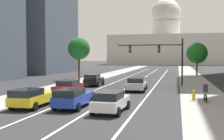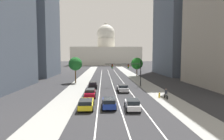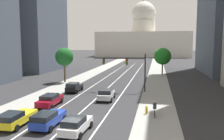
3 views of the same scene
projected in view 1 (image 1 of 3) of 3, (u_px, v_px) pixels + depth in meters
ground_plane at (149, 75)px, 59.95m from camera, size 400.00×400.00×0.00m
sidewalk_left at (104, 76)px, 57.02m from camera, size 4.50×130.00×0.01m
sidewalk_right at (191, 77)px, 53.16m from camera, size 4.50×130.00×0.01m
lane_stripe_left at (120, 80)px, 46.07m from camera, size 0.16×90.00×0.01m
lane_stripe_center at (139, 80)px, 45.36m from camera, size 0.16×90.00×0.01m
lane_stripe_right at (159, 81)px, 44.65m from camera, size 0.16×90.00×0.01m
capitol_building at (166, 45)px, 140.70m from camera, size 53.57×28.22×33.67m
car_black at (94, 80)px, 36.69m from camera, size 2.01×4.16×1.58m
car_white at (111, 101)px, 19.19m from camera, size 2.08×4.22×1.49m
car_blue at (73, 97)px, 20.90m from camera, size 1.97×4.56×1.51m
car_crimson at (69, 87)px, 28.31m from camera, size 2.10×4.70×1.46m
car_silver at (137, 84)px, 31.20m from camera, size 2.20×4.25×1.50m
car_yellow at (32, 97)px, 21.23m from camera, size 2.12×4.70×1.46m
traffic_signal_mast at (160, 53)px, 36.83m from camera, size 8.60×0.39×6.16m
fire_hydrant at (194, 95)px, 24.54m from camera, size 0.26×0.35×0.91m
cyclist at (205, 92)px, 23.56m from camera, size 0.38×1.70×1.72m
street_tree_mid_right at (197, 53)px, 56.89m from camera, size 4.21×4.21×6.69m
street_tree_mid_left at (79, 49)px, 46.14m from camera, size 3.61×3.61×6.96m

